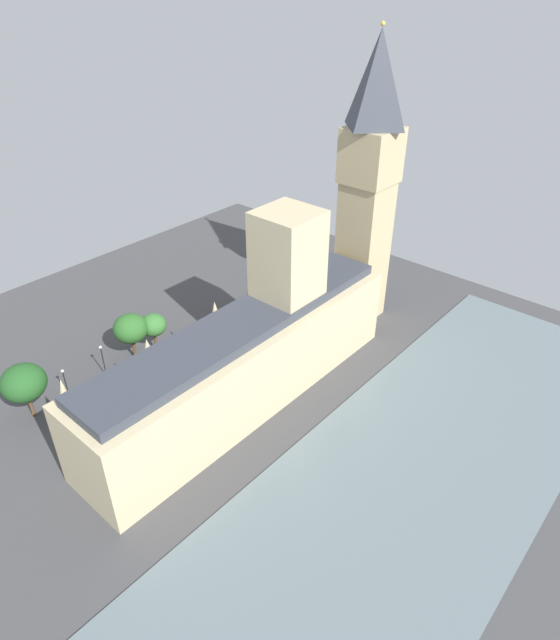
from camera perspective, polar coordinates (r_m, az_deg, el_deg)
The scene contains 15 objects.
ground_plane at distance 95.95m, azimuth -4.50°, elevation -7.59°, with size 130.73×130.73×0.00m, color #424244.
river_thames at distance 82.16m, azimuth 12.61°, elevation -17.16°, with size 33.98×117.66×0.25m, color slate.
parliament_building at distance 90.25m, azimuth -2.98°, elevation -3.12°, with size 13.64×60.73×30.70m.
clock_tower at distance 105.90m, azimuth 9.30°, elevation 14.01°, with size 9.23×9.23×55.43m.
double_decker_bus_far_end at distance 113.67m, azimuth -3.73°, elevation 1.21°, with size 3.12×10.62×4.75m.
car_dark_green_leading at distance 104.83m, azimuth -8.72°, elevation -3.33°, with size 2.09×4.17×1.74m.
car_yellow_cab_near_tower at distance 101.26m, azimuth -10.86°, elevation -5.04°, with size 2.11×4.91×1.74m.
car_silver_by_river_gate at distance 99.28m, azimuth -16.60°, elevation -6.86°, with size 2.12×4.50×1.74m.
car_black_trailing at distance 97.42m, azimuth -19.56°, elevation -8.38°, with size 1.90×4.39×1.74m.
pedestrian_midblock at distance 97.60m, azimuth -8.24°, elevation -6.48°, with size 0.71×0.69×1.71m.
plane_tree_corner at distance 105.00m, azimuth -13.21°, elevation -0.53°, with size 5.03×5.03×8.02m.
plane_tree_under_trees at distance 103.55m, azimuth -15.46°, elevation -0.88°, with size 6.38×6.38×9.38m.
plane_tree_kerbside at distance 95.89m, azimuth -25.38°, elevation -5.99°, with size 7.16×7.16×9.99m.
street_lamp_opposite_hall at distance 99.02m, azimuth -21.77°, elevation -5.69°, with size 0.56×0.56×5.96m.
street_lamp_slot_10 at distance 101.41m, azimuth -18.22°, elevation -3.57°, with size 0.56×0.56×6.70m.
Camera 1 is at (-53.67, 49.90, 61.95)m, focal length 30.40 mm.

